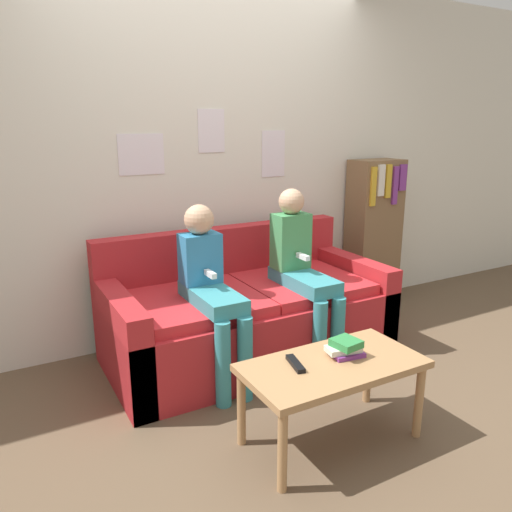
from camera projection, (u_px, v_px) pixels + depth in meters
ground_plane at (291, 390)px, 3.02m from camera, size 10.00×10.00×0.00m
wall_back at (210, 161)px, 3.63m from camera, size 8.00×0.06×2.60m
couch at (247, 315)px, 3.43m from camera, size 1.88×0.92×0.84m
coffee_table at (333, 373)px, 2.45m from camera, size 0.90×0.46×0.43m
person_left at (211, 285)px, 2.99m from camera, size 0.24×0.61×1.09m
person_right at (302, 267)px, 3.30m from camera, size 0.24×0.61×1.15m
tv_remote at (295, 364)px, 2.41m from camera, size 0.08×0.17×0.02m
book_stack at (346, 348)px, 2.50m from camera, size 0.19×0.15×0.09m
bookshelf at (373, 233)px, 4.33m from camera, size 0.44×0.28×1.27m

